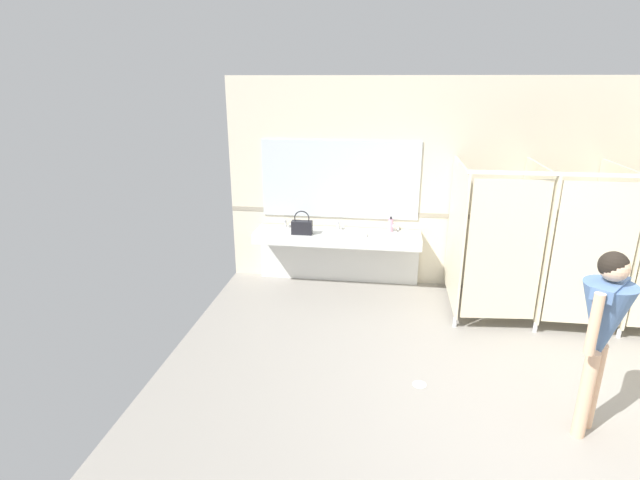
{
  "coord_description": "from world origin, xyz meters",
  "views": [
    {
      "loc": [
        -1.33,
        -3.68,
        2.89
      ],
      "look_at": [
        -2.02,
        1.22,
        1.24
      ],
      "focal_mm": 27.09,
      "sensor_mm": 36.0,
      "label": 1
    }
  ],
  "objects_px": {
    "person_standing": "(603,323)",
    "paper_cup": "(365,234)",
    "soap_dispenser": "(391,225)",
    "handbag": "(302,227)"
  },
  "relations": [
    {
      "from": "soap_dispenser",
      "to": "paper_cup",
      "type": "height_order",
      "value": "soap_dispenser"
    },
    {
      "from": "person_standing",
      "to": "handbag",
      "type": "xyz_separation_m",
      "value": [
        -2.91,
        2.61,
        -0.1
      ]
    },
    {
      "from": "handbag",
      "to": "paper_cup",
      "type": "bearing_deg",
      "value": 0.57
    },
    {
      "from": "person_standing",
      "to": "handbag",
      "type": "relative_size",
      "value": 4.83
    },
    {
      "from": "person_standing",
      "to": "paper_cup",
      "type": "bearing_deg",
      "value": 127.74
    },
    {
      "from": "person_standing",
      "to": "soap_dispenser",
      "type": "distance_m",
      "value": 3.37
    },
    {
      "from": "person_standing",
      "to": "soap_dispenser",
      "type": "relative_size",
      "value": 7.57
    },
    {
      "from": "paper_cup",
      "to": "handbag",
      "type": "bearing_deg",
      "value": -179.43
    },
    {
      "from": "person_standing",
      "to": "soap_dispenser",
      "type": "bearing_deg",
      "value": 120.01
    },
    {
      "from": "soap_dispenser",
      "to": "paper_cup",
      "type": "xyz_separation_m",
      "value": [
        -0.35,
        -0.3,
        -0.05
      ]
    }
  ]
}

